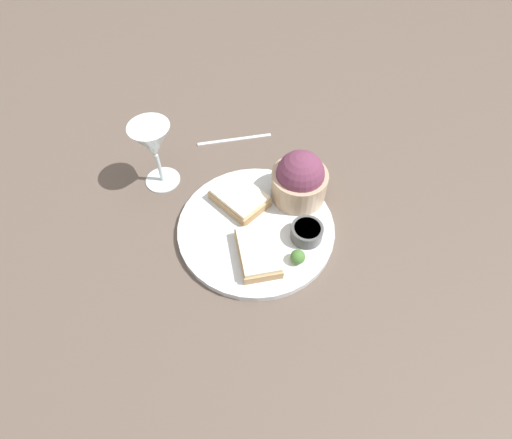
% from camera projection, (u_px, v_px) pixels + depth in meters
% --- Properties ---
extents(ground_plane, '(4.00, 4.00, 0.00)m').
position_uv_depth(ground_plane, '(256.00, 230.00, 0.75)').
color(ground_plane, brown).
extents(dinner_plate, '(0.29, 0.29, 0.01)m').
position_uv_depth(dinner_plate, '(256.00, 228.00, 0.74)').
color(dinner_plate, silver).
rests_on(dinner_plate, ground_plane).
extents(salad_bowl, '(0.11, 0.11, 0.10)m').
position_uv_depth(salad_bowl, '(300.00, 179.00, 0.75)').
color(salad_bowl, tan).
rests_on(salad_bowl, dinner_plate).
extents(sauce_ramekin, '(0.06, 0.06, 0.03)m').
position_uv_depth(sauce_ramekin, '(307.00, 232.00, 0.71)').
color(sauce_ramekin, '#4C4C4C').
rests_on(sauce_ramekin, dinner_plate).
extents(cheese_toast_near, '(0.12, 0.11, 0.03)m').
position_uv_depth(cheese_toast_near, '(240.00, 198.00, 0.76)').
color(cheese_toast_near, tan).
rests_on(cheese_toast_near, dinner_plate).
extents(cheese_toast_far, '(0.12, 0.09, 0.03)m').
position_uv_depth(cheese_toast_far, '(258.00, 252.00, 0.69)').
color(cheese_toast_far, tan).
rests_on(cheese_toast_far, dinner_plate).
extents(wine_glass, '(0.08, 0.08, 0.14)m').
position_uv_depth(wine_glass, '(153.00, 144.00, 0.74)').
color(wine_glass, silver).
rests_on(wine_glass, ground_plane).
extents(garnish, '(0.03, 0.03, 0.03)m').
position_uv_depth(garnish, '(298.00, 257.00, 0.68)').
color(garnish, '#477533').
rests_on(garnish, dinner_plate).
extents(fork, '(0.04, 0.16, 0.01)m').
position_uv_depth(fork, '(234.00, 139.00, 0.89)').
color(fork, silver).
rests_on(fork, ground_plane).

